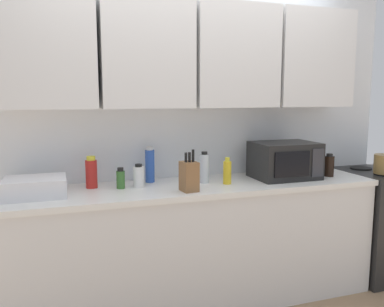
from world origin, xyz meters
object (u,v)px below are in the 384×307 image
(microwave, at_px, (285,160))
(bottle_clear_tall, at_px, (204,168))
(bottle_blue_cleaner, at_px, (150,165))
(bottle_soy_dark, at_px, (329,166))
(bottle_yellow_mustard, at_px, (227,172))
(dish_rack, at_px, (35,187))
(knife_block, at_px, (189,176))
(bottle_white_jar, at_px, (139,176))
(bottle_red_sauce, at_px, (91,173))
(bottle_green_oil, at_px, (121,179))

(microwave, relative_size, bottle_clear_tall, 2.07)
(bottle_clear_tall, xyz_separation_m, bottle_blue_cleaner, (-0.37, 0.15, 0.02))
(bottle_soy_dark, relative_size, bottle_clear_tall, 0.78)
(bottle_soy_dark, bearing_deg, bottle_clear_tall, 175.04)
(microwave, xyz_separation_m, bottle_yellow_mustard, (-0.51, -0.05, -0.05))
(dish_rack, xyz_separation_m, bottle_yellow_mustard, (1.31, -0.06, 0.03))
(knife_block, relative_size, bottle_clear_tall, 1.22)
(bottle_yellow_mustard, relative_size, bottle_white_jar, 1.18)
(bottle_red_sauce, distance_m, bottle_soy_dark, 1.84)
(dish_rack, relative_size, bottle_red_sauce, 1.70)
(bottle_blue_cleaner, bearing_deg, bottle_clear_tall, -22.32)
(knife_block, height_order, bottle_blue_cleaner, knife_block)
(knife_block, xyz_separation_m, bottle_green_oil, (-0.42, 0.22, -0.04))
(knife_block, bearing_deg, dish_rack, 169.55)
(knife_block, distance_m, bottle_soy_dark, 1.22)
(microwave, distance_m, bottle_blue_cleaner, 1.04)
(bottle_green_oil, height_order, bottle_white_jar, bottle_white_jar)
(bottle_yellow_mustard, bearing_deg, bottle_white_jar, 171.25)
(bottle_red_sauce, distance_m, bottle_yellow_mustard, 0.96)
(bottle_yellow_mustard, bearing_deg, bottle_blue_cleaner, 155.04)
(bottle_yellow_mustard, height_order, bottle_white_jar, bottle_yellow_mustard)
(knife_block, bearing_deg, bottle_yellow_mustard, 20.22)
(bottle_white_jar, height_order, bottle_blue_cleaner, bottle_blue_cleaner)
(bottle_red_sauce, height_order, bottle_blue_cleaner, bottle_blue_cleaner)
(microwave, xyz_separation_m, bottle_green_oil, (-1.26, 0.05, -0.07))
(microwave, bearing_deg, bottle_blue_cleaner, 169.67)
(dish_rack, distance_m, bottle_white_jar, 0.68)
(bottle_soy_dark, bearing_deg, microwave, 171.55)
(dish_rack, distance_m, bottle_yellow_mustard, 1.31)
(knife_block, relative_size, bottle_red_sauce, 1.27)
(knife_block, bearing_deg, bottle_blue_cleaner, 117.12)
(knife_block, relative_size, bottle_yellow_mustard, 1.45)
(bottle_clear_tall, bearing_deg, bottle_red_sauce, 172.94)
(bottle_clear_tall, bearing_deg, bottle_soy_dark, -4.96)
(bottle_soy_dark, distance_m, bottle_white_jar, 1.52)
(bottle_red_sauce, height_order, bottle_soy_dark, bottle_red_sauce)
(dish_rack, relative_size, bottle_clear_tall, 1.64)
(bottle_red_sauce, height_order, bottle_clear_tall, bottle_clear_tall)
(microwave, xyz_separation_m, knife_block, (-0.84, -0.18, -0.04))
(microwave, height_order, bottle_green_oil, microwave)
(bottle_red_sauce, bearing_deg, bottle_green_oil, -24.07)
(microwave, relative_size, bottle_yellow_mustard, 2.46)
(bottle_soy_dark, bearing_deg, bottle_green_oil, 176.37)
(dish_rack, relative_size, knife_block, 1.34)
(bottle_clear_tall, bearing_deg, bottle_yellow_mustard, -31.29)
(knife_block, bearing_deg, microwave, 11.87)
(dish_rack, xyz_separation_m, bottle_white_jar, (0.68, 0.04, 0.02))
(microwave, distance_m, bottle_red_sauce, 1.46)
(bottle_green_oil, bearing_deg, bottle_yellow_mustard, -7.72)
(bottle_green_oil, relative_size, bottle_white_jar, 0.89)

